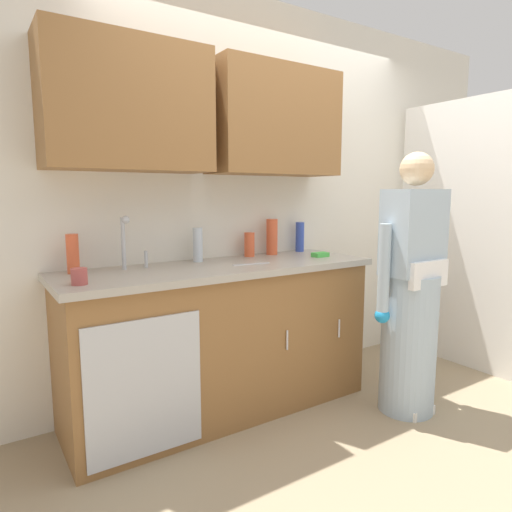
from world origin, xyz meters
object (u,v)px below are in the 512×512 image
knife_on_counter (251,264)px  cup_by_sink (79,276)px  person_at_sink (410,304)px  bottle_water_short (73,254)px  bottle_water_tall (272,237)px  sponge (320,255)px  bottle_dish_liquid (300,237)px  bottle_cleaner_spray (198,245)px  bottle_soap (249,245)px  sink (139,275)px

knife_on_counter → cup_by_sink: bearing=-167.3°
person_at_sink → bottle_water_short: person_at_sink is taller
bottle_water_tall → cup_by_sink: 1.44m
bottle_water_tall → sponge: (0.21, -0.28, -0.11)m
cup_by_sink → bottle_water_tall: bearing=14.8°
bottle_dish_liquid → knife_on_counter: (-0.64, -0.32, -0.11)m
bottle_cleaner_spray → knife_on_counter: bearing=-50.7°
bottle_soap → cup_by_sink: bearing=-163.0°
bottle_soap → bottle_dish_liquid: bottle_dish_liquid is taller
bottle_soap → knife_on_counter: bearing=-120.7°
bottle_water_tall → knife_on_counter: bottle_water_tall is taller
bottle_dish_liquid → bottle_soap: bearing=-177.5°
person_at_sink → knife_on_counter: 1.02m
sink → bottle_water_short: (-0.31, 0.18, 0.12)m
cup_by_sink → sponge: (1.60, 0.08, -0.03)m
bottle_water_short → sink: bearing=-30.2°
cup_by_sink → sponge: bearing=3.0°
cup_by_sink → bottle_soap: bearing=17.0°
sink → bottle_dish_liquid: bearing=9.7°
bottle_dish_liquid → sponge: 0.32m
sink → knife_on_counter: 0.68m
bottle_water_tall → sponge: bearing=-53.4°
bottle_cleaner_spray → cup_by_sink: size_ratio=2.73×
person_at_sink → sponge: person_at_sink is taller
sink → bottle_cleaner_spray: bearing=22.2°
bottle_water_short → cup_by_sink: size_ratio=2.70×
bottle_dish_liquid → knife_on_counter: size_ratio=0.92×
person_at_sink → bottle_dish_liquid: bearing=101.2°
person_at_sink → bottle_water_tall: (-0.45, 0.86, 0.38)m
sink → bottle_cleaner_spray: 0.50m
bottle_cleaner_spray → cup_by_sink: (-0.80, -0.34, -0.07)m
person_at_sink → bottle_cleaner_spray: size_ratio=7.39×
bottle_soap → bottle_cleaner_spray: size_ratio=0.76×
bottle_dish_liquid → bottle_cleaner_spray: (-0.87, -0.04, -0.00)m
person_at_sink → knife_on_counter: bearing=145.5°
person_at_sink → bottle_cleaner_spray: 1.39m
bottle_water_short → bottle_cleaner_spray: 0.76m
bottle_dish_liquid → knife_on_counter: bottle_dish_liquid is taller
bottle_water_short → cup_by_sink: (-0.04, -0.34, -0.07)m
person_at_sink → bottle_water_short: 2.01m
sink → bottle_cleaner_spray: (0.45, 0.18, 0.12)m
bottle_dish_liquid → cup_by_sink: bearing=-166.9°
person_at_sink → bottle_dish_liquid: size_ratio=7.32×
bottle_water_tall → bottle_cleaner_spray: (-0.60, -0.02, -0.02)m
bottle_water_tall → sponge: bottle_water_tall is taller
bottle_water_tall → bottle_water_short: (-1.35, -0.03, -0.02)m
bottle_soap → cup_by_sink: (-1.20, -0.37, -0.04)m
sink → person_at_sink: (1.49, -0.66, -0.23)m
sink → bottle_dish_liquid: 1.34m
bottle_water_tall → bottle_cleaner_spray: bottle_water_tall is taller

